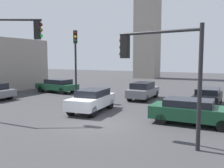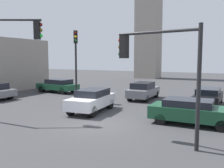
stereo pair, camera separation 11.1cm
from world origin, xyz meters
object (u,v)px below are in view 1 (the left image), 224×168
traffic_light_1 (76,53)px  car_7 (208,96)px  car_6 (92,100)px  car_0 (143,90)px  car_3 (57,85)px  car_4 (192,111)px  traffic_light_0 (158,60)px  traffic_light_2 (7,46)px

traffic_light_1 → car_7: size_ratio=1.32×
car_6 → car_0: bearing=162.7°
car_3 → car_4: (14.26, -6.38, -0.02)m
car_0 → car_6: car_6 is taller
traffic_light_0 → traffic_light_2: 8.48m
traffic_light_0 → car_4: (0.85, 3.51, -2.71)m
car_0 → car_6: 6.29m
car_6 → car_3: bearing=-133.3°
traffic_light_2 → car_0: traffic_light_2 is taller
car_7 → traffic_light_0: bearing=174.3°
traffic_light_0 → traffic_light_2: traffic_light_2 is taller
traffic_light_1 → car_3: (-4.67, 3.30, -3.19)m
traffic_light_1 → traffic_light_2: size_ratio=0.99×
car_4 → car_7: bearing=87.5°
traffic_light_0 → car_6: (-5.50, 3.77, -2.64)m
traffic_light_1 → car_0: size_ratio=1.40×
car_0 → car_7: size_ratio=0.95×
traffic_light_0 → car_3: 16.89m
traffic_light_0 → car_3: size_ratio=1.05×
car_0 → car_3: size_ratio=0.89×
traffic_light_2 → car_0: size_ratio=1.42×
traffic_light_0 → traffic_light_2: bearing=10.5°
traffic_light_2 → car_0: (4.24, 10.15, -3.37)m
car_4 → traffic_light_2: bearing=-159.1°
car_6 → car_7: (6.51, 5.81, -0.08)m
traffic_light_2 → car_7: traffic_light_2 is taller
traffic_light_1 → car_7: bearing=70.2°
traffic_light_0 → traffic_light_1: traffic_light_1 is taller
car_0 → car_4: car_0 is taller
traffic_light_2 → car_0: 11.50m
traffic_light_0 → car_4: bearing=-94.5°
traffic_light_1 → car_4: (9.60, -3.08, -3.21)m
car_4 → car_3: bearing=154.9°
car_4 → traffic_light_1: bearing=161.2°
car_6 → car_7: car_6 is taller
traffic_light_0 → car_0: size_ratio=1.17×
traffic_light_1 → car_3: traffic_light_1 is taller
car_0 → car_7: 5.23m
car_3 → car_6: 10.01m
car_7 → traffic_light_2: bearing=136.3°
traffic_light_1 → car_4: bearing=35.4°
car_0 → car_7: car_0 is taller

